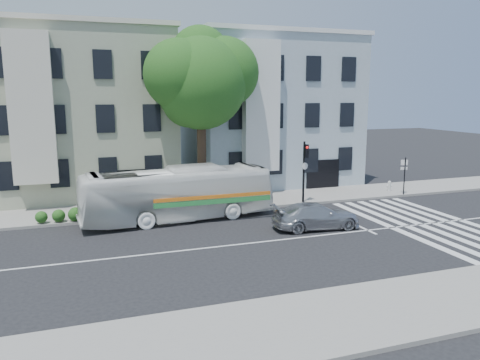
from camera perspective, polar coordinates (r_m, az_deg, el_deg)
name	(u,v)px	position (r m, az deg, el deg)	size (l,w,h in m)	color
ground	(249,243)	(22.01, 1.05, -7.74)	(120.00, 120.00, 0.00)	black
sidewalk_far	(204,204)	(29.34, -4.35, -2.98)	(80.00, 4.00, 0.15)	gray
sidewalk_near	(338,318)	(15.28, 11.91, -16.17)	(80.00, 4.00, 0.15)	gray
building_left	(80,114)	(34.64, -18.92, 7.62)	(12.00, 10.00, 11.00)	#989C83
building_right	(266,112)	(37.46, 3.23, 8.32)	(12.00, 10.00, 11.00)	#A5B5C4
street_tree	(201,78)	(29.29, -4.83, 12.29)	(7.30, 5.90, 11.10)	#2D2116
bus	(178,194)	(25.87, -7.56, -1.69)	(10.57, 2.47, 2.95)	white
sedan	(316,216)	(24.53, 9.25, -4.35)	(4.56, 1.86, 1.32)	#B4B5BC
hedge	(124,211)	(26.77, -13.95, -3.63)	(8.50, 0.84, 0.70)	#2E571C
traffic_signal	(305,164)	(29.29, 7.89, 1.91)	(0.41, 0.52, 3.99)	black
fire_hydrant	(389,186)	(34.57, 17.75, -0.65)	(0.41, 0.27, 0.72)	silver
far_sign_pole	(404,171)	(33.44, 19.40, 1.04)	(0.44, 0.24, 2.53)	black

